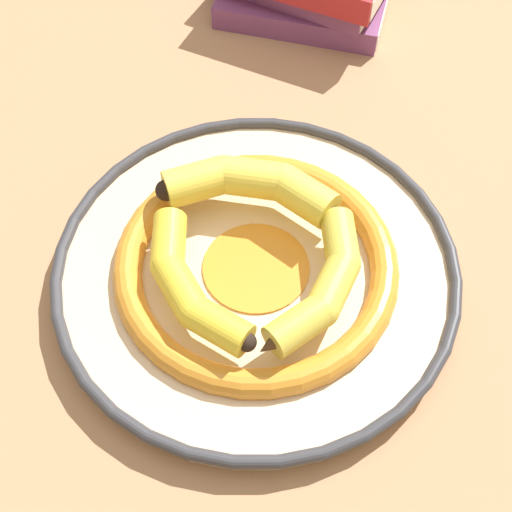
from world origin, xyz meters
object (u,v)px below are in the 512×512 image
Objects in this scene: banana_a at (323,286)px; banana_b at (255,186)px; decorative_bowl at (256,269)px; banana_c at (187,282)px.

banana_b is (-0.12, -0.03, 0.00)m from banana_a.
decorative_bowl is 2.92× the size of banana_a.
banana_b is 1.00× the size of banana_c.
decorative_bowl is at bearing 91.99° from banana_c.
banana_c is at bearing -75.81° from decorative_bowl.
decorative_bowl is 0.08m from banana_c.
decorative_bowl is 0.08m from banana_b.
banana_a is at bearing 128.17° from banana_b.
decorative_bowl is 0.08m from banana_a.
banana_a is (0.06, 0.04, 0.04)m from decorative_bowl.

